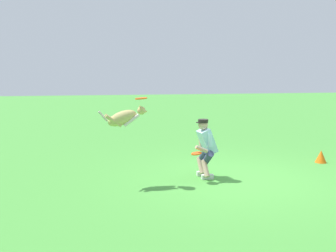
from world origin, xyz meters
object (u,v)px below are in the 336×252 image
Objects in this scene: frisbee_flying at (141,98)px; frisbee_held at (197,153)px; dog at (124,118)px; training_cone at (321,156)px; person at (205,146)px.

frisbee_flying reaches higher than frisbee_held.
dog reaches higher than training_cone.
frisbee_flying is at bearing -6.28° from frisbee_held.
frisbee_flying reaches higher than person.
frisbee_flying reaches higher than training_cone.
frisbee_flying is (-0.35, -0.03, 0.38)m from dog.
frisbee_flying is (1.41, 0.15, 1.08)m from person.
frisbee_flying is 1.12× the size of frisbee_held.
dog reaches higher than frisbee_held.
frisbee_held is at bearing 16.47° from training_cone.
person is 4.07× the size of training_cone.
person is 5.17× the size of frisbee_flying.
person is 1.90m from dog.
person reaches higher than training_cone.
frisbee_held is at bearing 38.35° from person.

